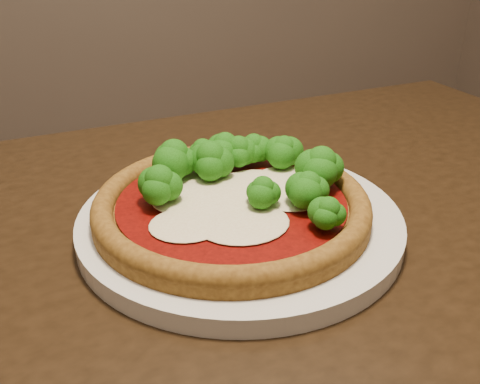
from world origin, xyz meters
name	(u,v)px	position (x,y,z in m)	size (l,w,h in m)	color
dining_table	(265,345)	(0.02, -0.13, 0.64)	(1.15, 0.89, 0.75)	black
plate	(240,220)	(0.01, -0.08, 0.76)	(0.31, 0.31, 0.02)	silver
pizza	(234,193)	(0.01, -0.07, 0.79)	(0.26, 0.26, 0.06)	brown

